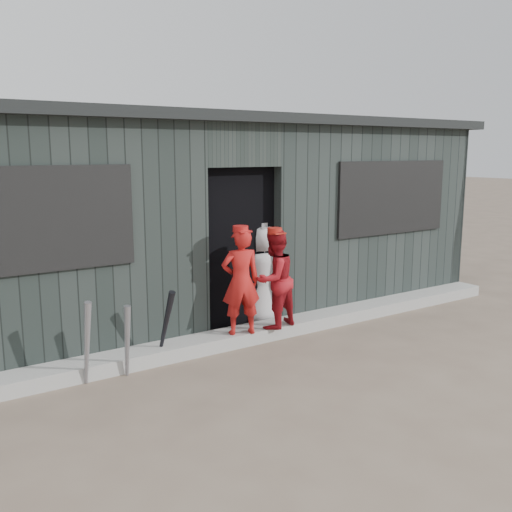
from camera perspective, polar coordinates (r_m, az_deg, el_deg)
ground at (r=5.45m, az=10.85°, el=-13.29°), size 80.00×80.00×0.00m
curb at (r=6.75m, az=-0.10°, el=-7.72°), size 8.00×0.36×0.15m
bat_left at (r=5.58m, az=-16.55°, el=-8.38°), size 0.09×0.22×0.84m
bat_mid at (r=5.72m, az=-12.76°, el=-8.30°), size 0.07×0.16×0.73m
bat_right at (r=6.02m, az=-9.05°, el=-6.90°), size 0.12×0.36×0.80m
player_red_left at (r=6.35m, az=-1.54°, el=-2.56°), size 0.50×0.40×1.20m
player_red_right at (r=6.59m, az=1.85°, el=-2.33°), size 0.65×0.56×1.15m
player_grey_back at (r=7.12m, az=0.53°, el=-1.99°), size 0.65×0.44×1.29m
dugout at (r=7.92m, az=-6.88°, el=3.89°), size 8.30×3.30×2.62m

